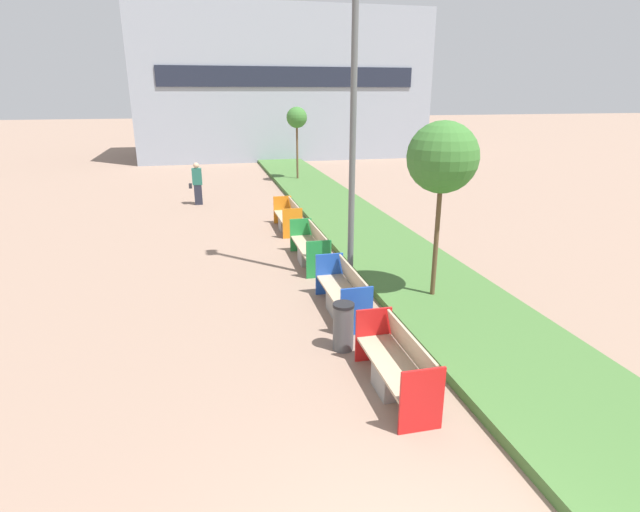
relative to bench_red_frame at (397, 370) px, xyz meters
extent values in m
cube|color=#426B33|center=(2.26, 8.50, -0.27)|extent=(2.80, 120.00, 0.18)
cube|color=#939EAD|center=(3.06, 30.43, 4.37)|extent=(19.05, 8.49, 9.47)
cube|color=#1E2333|center=(3.06, 26.13, 4.84)|extent=(16.00, 0.08, 1.20)
cube|color=gray|center=(-0.04, 0.00, -0.16)|extent=(0.52, 0.60, 0.42)
cube|color=tan|center=(-0.04, 0.00, 0.07)|extent=(0.58, 1.90, 0.05)
cube|color=tan|center=(0.23, 0.00, 0.34)|extent=(0.14, 1.82, 0.48)
cube|color=red|center=(-0.04, -0.97, 0.11)|extent=(0.62, 0.04, 0.94)
cube|color=red|center=(-0.04, 0.97, 0.11)|extent=(0.62, 0.04, 0.94)
cube|color=gray|center=(-0.04, 2.94, -0.16)|extent=(0.52, 0.60, 0.42)
cube|color=tan|center=(-0.04, 2.94, 0.07)|extent=(0.58, 2.01, 0.05)
cube|color=tan|center=(0.23, 2.94, 0.34)|extent=(0.14, 1.93, 0.48)
cube|color=blue|center=(-0.04, 1.92, 0.11)|extent=(0.62, 0.04, 0.94)
cube|color=blue|center=(-0.04, 3.97, 0.11)|extent=(0.62, 0.04, 0.94)
cube|color=gray|center=(-0.04, 6.13, -0.16)|extent=(0.52, 0.60, 0.42)
cube|color=tan|center=(-0.04, 6.13, 0.07)|extent=(0.58, 2.21, 0.05)
cube|color=tan|center=(0.23, 6.13, 0.34)|extent=(0.14, 2.12, 0.48)
cube|color=#238C3D|center=(-0.04, 5.01, 0.11)|extent=(0.62, 0.04, 0.94)
cube|color=#238C3D|center=(-0.04, 7.25, 0.11)|extent=(0.62, 0.04, 0.94)
cube|color=gray|center=(-0.04, 9.55, -0.16)|extent=(0.52, 0.60, 0.42)
cube|color=tan|center=(-0.04, 9.55, 0.07)|extent=(0.58, 1.92, 0.05)
cube|color=tan|center=(0.23, 9.55, 0.34)|extent=(0.14, 1.84, 0.48)
cube|color=orange|center=(-0.04, 8.57, 0.11)|extent=(0.62, 0.04, 0.94)
cube|color=orange|center=(-0.04, 10.53, 0.11)|extent=(0.62, 0.04, 0.94)
cylinder|color=#4C4F51|center=(-0.42, 1.44, 0.04)|extent=(0.36, 0.36, 0.82)
cylinder|color=black|center=(-0.42, 1.44, 0.48)|extent=(0.38, 0.38, 0.05)
cylinder|color=#56595B|center=(0.61, 4.52, 4.06)|extent=(0.14, 0.14, 8.86)
cylinder|color=brown|center=(2.02, 3.02, 0.99)|extent=(0.10, 0.10, 2.71)
sphere|color=#38702D|center=(2.02, 3.02, 2.74)|extent=(1.43, 1.43, 1.43)
cylinder|color=brown|center=(2.02, 18.57, 1.07)|extent=(0.10, 0.10, 2.87)
sphere|color=#38702D|center=(2.02, 18.57, 2.78)|extent=(1.01, 1.01, 1.01)
cube|color=#232633|center=(-2.86, 14.25, 0.04)|extent=(0.30, 0.22, 0.81)
cube|color=#236051|center=(-2.86, 14.25, 0.77)|extent=(0.38, 0.24, 0.65)
sphere|color=tan|center=(-2.86, 14.25, 1.20)|extent=(0.22, 0.22, 0.22)
cube|color=#232328|center=(-3.14, 14.25, 0.40)|extent=(0.12, 0.20, 0.18)
camera|label=1|loc=(-2.62, -6.13, 3.97)|focal=28.00mm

